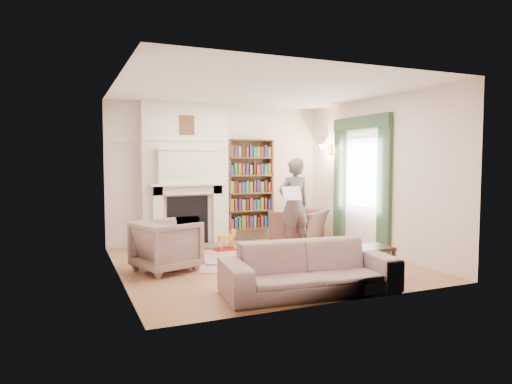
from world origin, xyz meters
name	(u,v)px	position (x,y,z in m)	size (l,w,h in m)	color
floor	(262,263)	(0.00, 0.00, 0.00)	(4.50, 4.50, 0.00)	brown
ceiling	(262,90)	(0.00, 0.00, 2.80)	(4.50, 4.50, 0.00)	white
wall_back	(218,174)	(0.00, 2.25, 1.40)	(4.50, 4.50, 0.00)	silver
wall_front	(340,184)	(0.00, -2.25, 1.40)	(4.50, 4.50, 0.00)	silver
wall_left	(117,180)	(-2.25, 0.00, 1.40)	(4.50, 4.50, 0.00)	silver
wall_right	(376,176)	(2.25, 0.00, 1.40)	(4.50, 4.50, 0.00)	silver
fireplace	(185,175)	(-0.75, 2.05, 1.39)	(1.70, 0.58, 2.80)	silver
bookcase	(250,184)	(0.65, 2.12, 1.18)	(1.00, 0.24, 1.85)	brown
window	(362,172)	(2.23, 0.40, 1.45)	(0.02, 0.90, 1.30)	silver
curtain_left	(384,188)	(2.20, -0.30, 1.20)	(0.07, 0.32, 2.40)	#2C442C
curtain_right	(339,184)	(2.20, 1.10, 1.20)	(0.07, 0.32, 2.40)	#2C442C
pelmet	(361,123)	(2.19, 0.40, 2.38)	(0.09, 1.70, 0.24)	#2C442C
wall_sconce	(322,150)	(2.03, 1.50, 1.90)	(0.20, 0.24, 0.24)	gold
rug	(240,258)	(-0.21, 0.47, 0.01)	(2.78, 2.14, 0.01)	#C0A591
armchair_reading	(300,227)	(1.41, 1.30, 0.34)	(1.04, 0.91, 0.68)	#4E3129
armchair_left	(166,246)	(-1.55, 0.08, 0.39)	(0.83, 0.86, 0.78)	#B0A091
sofa	(310,268)	(-0.13, -1.78, 0.32)	(2.20, 0.86, 0.64)	#AA9C8C
man_reading	(294,205)	(0.96, 0.70, 0.86)	(0.63, 0.41, 1.72)	#514441
newspaper	(292,193)	(0.81, 0.50, 1.09)	(0.36, 0.02, 0.25)	white
coffee_table	(366,262)	(0.99, -1.45, 0.23)	(0.70, 0.45, 0.45)	black
paraffin_heater	(171,235)	(-1.13, 1.70, 0.28)	(0.24, 0.24, 0.55)	#A4A7AC
rocking_horse	(226,240)	(-0.22, 1.17, 0.20)	(0.45, 0.18, 0.39)	gold
board_game	(216,262)	(-0.72, 0.23, 0.03)	(0.33, 0.33, 0.03)	#E6CA51
game_box_lid	(194,262)	(-1.05, 0.32, 0.04)	(0.30, 0.20, 0.05)	red
comic_annuals	(286,263)	(0.34, -0.20, 0.02)	(0.79, 0.74, 0.02)	red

